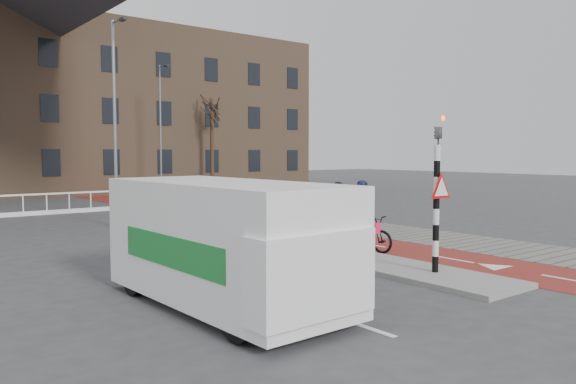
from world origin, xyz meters
TOP-DOWN VIEW (x-y plane):
  - ground at (0.00, 0.00)m, footprint 120.00×120.00m
  - bike_lane at (1.50, 10.00)m, footprint 2.50×60.00m
  - sidewalk at (4.30, 10.00)m, footprint 3.00×60.00m
  - curb_island at (-0.70, 4.00)m, footprint 1.80×16.00m
  - traffic_signal at (-0.60, -2.02)m, footprint 0.80×0.80m
  - bollard at (-0.79, 2.06)m, footprint 0.12×0.12m
  - cyclist_near at (0.55, 1.38)m, footprint 0.95×2.03m
  - cyclist_far at (2.25, 4.23)m, footprint 0.89×1.73m
  - van at (-5.64, -1.15)m, footprint 2.29×5.40m
  - railing at (-5.00, 17.00)m, footprint 28.00×0.10m
  - tree_right at (9.59, 25.45)m, footprint 0.27×0.27m
  - streetlight_near at (-3.13, 10.71)m, footprint 0.12×0.12m
  - streetlight_right at (4.85, 23.82)m, footprint 0.12×0.12m

SIDE VIEW (x-z plane):
  - ground at x=0.00m, z-range 0.00..0.00m
  - bike_lane at x=1.50m, z-range 0.00..0.01m
  - sidewalk at x=4.30m, z-range 0.00..0.01m
  - curb_island at x=-0.70m, z-range 0.00..0.12m
  - railing at x=-5.00m, z-range -0.19..0.80m
  - bollard at x=-0.79m, z-range 0.12..0.94m
  - cyclist_near at x=0.55m, z-range -0.32..1.70m
  - cyclist_far at x=2.25m, z-range -0.15..1.67m
  - van at x=-5.64m, z-range 0.06..2.36m
  - traffic_signal at x=-0.60m, z-range 0.15..3.83m
  - tree_right at x=9.59m, z-range 0.00..6.69m
  - streetlight_near at x=-3.13m, z-range 0.00..7.70m
  - streetlight_right at x=4.85m, z-range 0.00..8.40m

